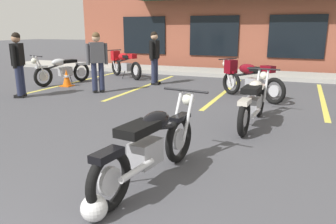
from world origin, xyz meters
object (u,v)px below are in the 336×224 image
motorcycle_foreground_classic (151,145)px  helmet_on_pavement (94,208)px  motorcycle_silver_naked (253,101)px  person_by_back_row (97,59)px  motorcycle_black_cruiser (249,78)px  person_in_shorts_foreground (155,55)px  traffic_cone (67,78)px  motorcycle_blue_standard (124,63)px  person_in_black_shirt (18,61)px  motorcycle_green_cafe_racer (62,70)px

motorcycle_foreground_classic → helmet_on_pavement: 1.01m
motorcycle_silver_naked → helmet_on_pavement: size_ratio=8.11×
person_by_back_row → motorcycle_black_cruiser: bearing=11.3°
motorcycle_silver_naked → person_by_back_row: person_by_back_row is taller
person_in_shorts_foreground → helmet_on_pavement: 7.85m
motorcycle_foreground_classic → helmet_on_pavement: size_ratio=8.09×
motorcycle_silver_naked → traffic_cone: (-6.03, 2.18, -0.20)m
motorcycle_blue_standard → person_in_black_shirt: bearing=-99.7°
person_in_black_shirt → person_in_shorts_foreground: same height
motorcycle_green_cafe_racer → person_in_black_shirt: 2.23m
motorcycle_blue_standard → motorcycle_green_cafe_racer: (-1.11, -2.08, -0.07)m
motorcycle_silver_naked → motorcycle_green_cafe_racer: 6.89m
person_in_black_shirt → helmet_on_pavement: (5.11, -4.15, -0.82)m
traffic_cone → motorcycle_green_cafe_racer: bearing=142.2°
motorcycle_silver_naked → motorcycle_black_cruiser: bearing=100.8°
motorcycle_silver_naked → person_in_black_shirt: 6.06m
person_in_black_shirt → person_by_back_row: size_ratio=1.00×
motorcycle_black_cruiser → traffic_cone: (-5.55, -0.28, -0.27)m
motorcycle_silver_naked → person_in_shorts_foreground: bearing=135.6°
motorcycle_silver_naked → motorcycle_blue_standard: 7.00m
motorcycle_black_cruiser → person_in_black_shirt: person_in_black_shirt is taller
motorcycle_black_cruiser → person_by_back_row: person_by_back_row is taller
traffic_cone → motorcycle_silver_naked: bearing=-19.9°
motorcycle_black_cruiser → person_in_black_shirt: 5.97m
motorcycle_silver_naked → person_by_back_row: (-4.51, 1.66, 0.49)m
motorcycle_foreground_classic → person_in_black_shirt: person_in_black_shirt is taller
motorcycle_black_cruiser → person_in_shorts_foreground: 3.34m
person_in_shorts_foreground → traffic_cone: size_ratio=3.16×
motorcycle_foreground_classic → motorcycle_black_cruiser: same height
motorcycle_green_cafe_racer → traffic_cone: 0.54m
motorcycle_black_cruiser → person_in_shorts_foreground: size_ratio=1.09×
helmet_on_pavement → traffic_cone: 7.86m
motorcycle_black_cruiser → person_in_black_shirt: (-5.56, -2.11, 0.42)m
person_in_shorts_foreground → helmet_on_pavement: bearing=-69.9°
motorcycle_black_cruiser → person_in_shorts_foreground: (-3.13, 1.06, 0.42)m
motorcycle_silver_naked → person_in_shorts_foreground: size_ratio=1.26×
person_by_back_row → traffic_cone: size_ratio=3.16×
person_by_back_row → helmet_on_pavement: (3.59, -5.46, -0.82)m
motorcycle_green_cafe_racer → helmet_on_pavement: size_ratio=7.92×
motorcycle_foreground_classic → motorcycle_green_cafe_racer: size_ratio=1.02×
motorcycle_green_cafe_racer → motorcycle_foreground_classic: bearing=-43.4°
motorcycle_green_cafe_racer → motorcycle_black_cruiser: bearing=-0.2°
motorcycle_foreground_classic → motorcycle_black_cruiser: size_ratio=1.15×
motorcycle_foreground_classic → person_in_black_shirt: bearing=148.7°
motorcycle_silver_naked → motorcycle_green_cafe_racer: bearing=158.8°
motorcycle_black_cruiser → traffic_cone: size_ratio=3.46×
person_by_back_row → traffic_cone: bearing=161.1°
person_in_shorts_foreground → helmet_on_pavement: size_ratio=6.44×
motorcycle_silver_naked → person_in_black_shirt: (-6.03, 0.35, 0.49)m
motorcycle_blue_standard → traffic_cone: motorcycle_blue_standard is taller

